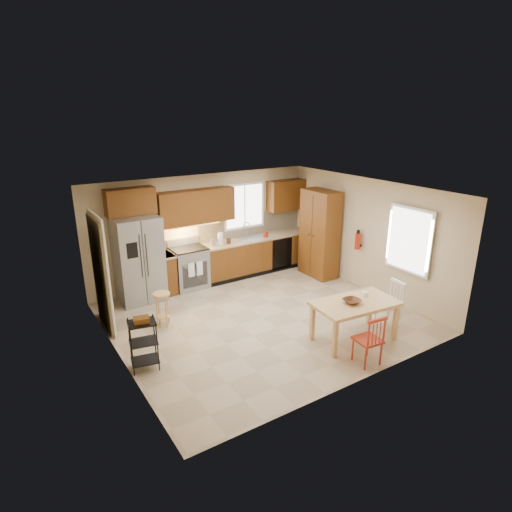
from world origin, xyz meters
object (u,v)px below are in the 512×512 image
object	(u,v)px
range_stove	(189,268)
dining_table	(354,321)
fire_extinguisher	(358,241)
table_bowl	(352,304)
soap_bottle	(266,233)
bar_stool	(162,309)
refrigerator	(139,259)
chair_white	(389,304)
table_jar	(365,295)
utility_cart	(144,344)
chair_red	(368,339)
pantry	(319,234)

from	to	relation	value
range_stove	dining_table	bearing A→B (deg)	-68.79
fire_extinguisher	table_bowl	world-z (taller)	fire_extinguisher
soap_bottle	bar_stool	distance (m)	3.55
dining_table	bar_stool	distance (m)	3.51
soap_bottle	bar_stool	size ratio (longest dim) A/B	0.29
refrigerator	soap_bottle	distance (m)	3.18
chair_white	bar_stool	bearing A→B (deg)	63.62
table_jar	utility_cart	bearing A→B (deg)	164.56
table_bowl	utility_cart	distance (m)	3.50
chair_white	utility_cart	size ratio (longest dim) A/B	1.02
refrigerator	dining_table	size ratio (longest dim) A/B	1.25
chair_white	bar_stool	size ratio (longest dim) A/B	1.30
soap_bottle	chair_red	size ratio (longest dim) A/B	0.22
table_jar	dining_table	bearing A→B (deg)	-164.05
fire_extinguisher	table_bowl	bearing A→B (deg)	-137.00
pantry	table_bowl	xyz separation A→B (m)	(-1.62, -2.75, -0.33)
dining_table	chair_red	distance (m)	0.74
refrigerator	table_jar	world-z (taller)	refrigerator
refrigerator	chair_red	bearing A→B (deg)	-62.52
pantry	chair_red	distance (m)	3.93
dining_table	utility_cart	size ratio (longest dim) A/B	1.73
pantry	soap_bottle	bearing A→B (deg)	136.55
dining_table	table_jar	size ratio (longest dim) A/B	12.53
range_stove	chair_white	size ratio (longest dim) A/B	1.07
range_stove	soap_bottle	size ratio (longest dim) A/B	4.82
refrigerator	table_bowl	world-z (taller)	refrigerator
dining_table	chair_red	bearing A→B (deg)	-112.39
table_bowl	bar_stool	world-z (taller)	table_bowl
fire_extinguisher	utility_cart	distance (m)	5.21
table_jar	utility_cart	size ratio (longest dim) A/B	0.14
fire_extinguisher	table_bowl	xyz separation A→B (m)	(-1.82, -1.70, -0.38)
chair_red	chair_white	bearing A→B (deg)	34.21
soap_bottle	table_bowl	world-z (taller)	soap_bottle
soap_bottle	fire_extinguisher	size ratio (longest dim) A/B	0.53
dining_table	table_bowl	world-z (taller)	table_bowl
refrigerator	bar_stool	distance (m)	1.47
range_stove	table_jar	size ratio (longest dim) A/B	7.89
chair_red	chair_white	distance (m)	1.48
range_stove	table_jar	xyz separation A→B (m)	(1.77, -3.64, 0.29)
refrigerator	bar_stool	xyz separation A→B (m)	(-0.04, -1.35, -0.58)
soap_bottle	chair_white	distance (m)	3.66
table_bowl	table_jar	xyz separation A→B (m)	(0.41, 0.09, 0.03)
table_jar	fire_extinguisher	bearing A→B (deg)	48.73
bar_stool	dining_table	bearing A→B (deg)	-61.36
refrigerator	pantry	size ratio (longest dim) A/B	0.87
chair_red	bar_stool	bearing A→B (deg)	133.56
dining_table	table_jar	bearing A→B (deg)	21.86
refrigerator	bar_stool	world-z (taller)	refrigerator
refrigerator	soap_bottle	xyz separation A→B (m)	(3.18, -0.02, 0.09)
table_bowl	bar_stool	xyz separation A→B (m)	(-2.55, 2.32, -0.39)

